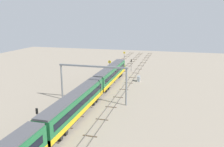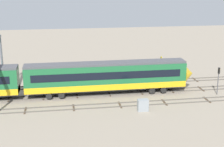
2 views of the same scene
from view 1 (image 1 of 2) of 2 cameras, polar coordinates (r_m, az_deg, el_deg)
ground_plane at (r=65.28m, az=-0.70°, el=-2.81°), size 143.97×143.97×0.00m
track_near_foreground at (r=64.16m, az=3.53°, el=-3.06°), size 127.97×2.40×0.16m
track_with_train at (r=65.26m, az=-0.70°, el=-2.75°), size 127.97×2.40×0.16m
track_middle at (r=66.71m, az=-4.76°, el=-2.43°), size 127.97×2.40×0.16m
train at (r=44.60m, az=-8.52°, el=-7.26°), size 75.20×3.24×4.80m
overhead_gantry at (r=50.67m, az=-4.78°, el=-0.48°), size 0.40×15.62×8.35m
speed_sign_near_foreground at (r=91.22m, az=3.02°, el=4.10°), size 0.14×0.81×5.49m
speed_sign_mid_trackside at (r=75.98m, az=-0.60°, el=2.06°), size 0.14×1.02×4.86m
signal_light_trackside_approach at (r=81.61m, az=4.75°, el=2.48°), size 0.31×0.32×4.20m
signal_light_trackside_departure at (r=38.93m, az=-17.87°, el=-10.36°), size 0.31×0.32×4.67m
relay_cabinet at (r=69.07m, az=6.55°, el=-1.29°), size 1.44×0.82×1.60m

